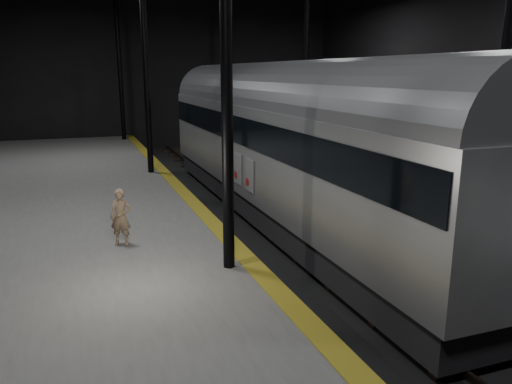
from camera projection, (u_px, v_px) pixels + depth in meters
ground at (303, 237)px, 16.73m from camera, size 44.00×44.00×0.00m
platform_left at (63, 250)px, 14.11m from camera, size 9.00×43.80×1.00m
platform_right at (480, 203)px, 19.12m from camera, size 9.00×43.80×1.00m
tactile_strip at (208, 218)px, 15.41m from camera, size 0.50×43.80×0.01m
track at (303, 235)px, 16.72m from camera, size 2.40×43.00×0.24m
train at (281, 137)px, 17.80m from camera, size 3.15×21.06×5.63m
woman at (121, 217)px, 12.89m from camera, size 0.64×0.54×1.48m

